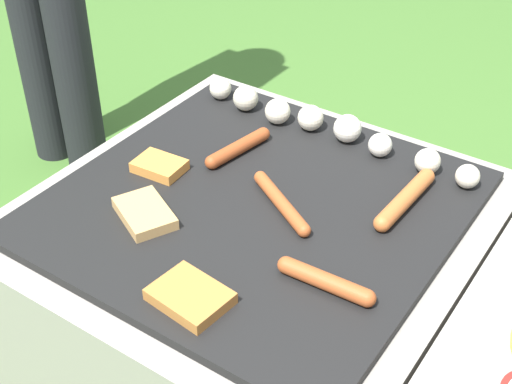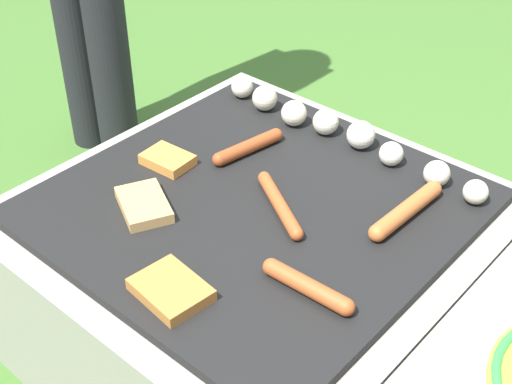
% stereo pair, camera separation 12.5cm
% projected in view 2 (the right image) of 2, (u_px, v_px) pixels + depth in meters
% --- Properties ---
extents(ground_plane, '(14.00, 14.00, 0.00)m').
position_uv_depth(ground_plane, '(256.00, 342.00, 1.47)').
color(ground_plane, '#3D6628').
extents(grill, '(0.76, 0.76, 0.36)m').
position_uv_depth(grill, '(256.00, 278.00, 1.37)').
color(grill, gray).
rests_on(grill, ground_plane).
extents(sausage_front_center, '(0.05, 0.17, 0.03)m').
position_uv_depth(sausage_front_center, '(248.00, 147.00, 1.38)').
color(sausage_front_center, '#93421E').
rests_on(sausage_front_center, grill).
extents(sausage_back_left, '(0.17, 0.11, 0.02)m').
position_uv_depth(sausage_back_left, '(280.00, 204.00, 1.23)').
color(sausage_back_left, '#A34C23').
rests_on(sausage_back_left, grill).
extents(sausage_mid_left, '(0.16, 0.03, 0.03)m').
position_uv_depth(sausage_mid_left, '(307.00, 286.00, 1.07)').
color(sausage_mid_left, '#A34C23').
rests_on(sausage_mid_left, grill).
extents(sausage_mid_right, '(0.04, 0.20, 0.03)m').
position_uv_depth(sausage_mid_right, '(406.00, 210.00, 1.21)').
color(sausage_mid_right, '#B7602D').
rests_on(sausage_mid_right, grill).
extents(bread_slice_center, '(0.14, 0.12, 0.02)m').
position_uv_depth(bread_slice_center, '(144.00, 205.00, 1.23)').
color(bread_slice_center, tan).
rests_on(bread_slice_center, grill).
extents(bread_slice_right, '(0.12, 0.10, 0.02)m').
position_uv_depth(bread_slice_right, '(171.00, 290.00, 1.06)').
color(bread_slice_right, '#B27033').
rests_on(bread_slice_right, grill).
extents(bread_slice_left, '(0.10, 0.07, 0.02)m').
position_uv_depth(bread_slice_left, '(168.00, 160.00, 1.35)').
color(bread_slice_left, '#D18438').
rests_on(bread_slice_left, grill).
extents(mushroom_row, '(0.61, 0.07, 0.06)m').
position_uv_depth(mushroom_row, '(335.00, 128.00, 1.41)').
color(mushroom_row, beige).
rests_on(mushroom_row, grill).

